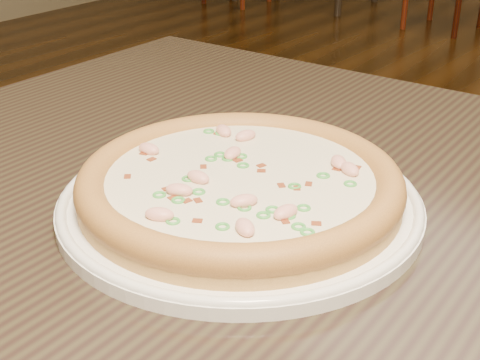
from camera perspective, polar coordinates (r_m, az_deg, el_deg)
The scene contains 3 objects.
hero_table at distance 0.66m, azimuth 11.28°, elevation -11.24°, with size 1.20×0.80×0.75m.
plate at distance 0.61m, azimuth 0.00°, elevation -1.78°, with size 0.33×0.33×0.02m.
pizza at distance 0.61m, azimuth -0.00°, elevation -0.25°, with size 0.30×0.30×0.03m.
Camera 1 is at (0.50, -0.94, 1.05)m, focal length 50.00 mm.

